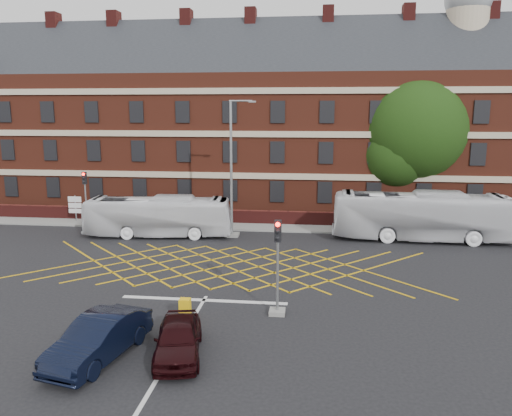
# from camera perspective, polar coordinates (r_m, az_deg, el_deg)

# --- Properties ---
(ground) EXTENTS (120.00, 120.00, 0.00)m
(ground) POSITION_cam_1_polar(r_m,az_deg,el_deg) (27.54, -4.37, -7.82)
(ground) COLOR black
(ground) RESTS_ON ground
(victorian_building) EXTENTS (51.00, 12.17, 20.40)m
(victorian_building) POSITION_cam_1_polar(r_m,az_deg,el_deg) (47.81, 0.92, 9.78)
(victorian_building) COLOR maroon
(victorian_building) RESTS_ON ground
(boundary_wall) EXTENTS (56.00, 0.50, 1.10)m
(boundary_wall) POSITION_cam_1_polar(r_m,az_deg,el_deg) (39.78, -0.79, -1.06)
(boundary_wall) COLOR #4B1614
(boundary_wall) RESTS_ON ground
(far_pavement) EXTENTS (60.00, 3.00, 0.12)m
(far_pavement) POSITION_cam_1_polar(r_m,az_deg,el_deg) (38.92, -0.98, -2.07)
(far_pavement) COLOR slate
(far_pavement) RESTS_ON ground
(box_junction_hatching) EXTENTS (8.22, 8.22, 0.02)m
(box_junction_hatching) POSITION_cam_1_polar(r_m,az_deg,el_deg) (29.40, -3.62, -6.56)
(box_junction_hatching) COLOR #CC990C
(box_junction_hatching) RESTS_ON ground
(stop_line) EXTENTS (8.00, 0.30, 0.02)m
(stop_line) POSITION_cam_1_polar(r_m,az_deg,el_deg) (24.32, -5.98, -10.43)
(stop_line) COLOR silver
(stop_line) RESTS_ON ground
(centre_line) EXTENTS (0.15, 14.00, 0.02)m
(centre_line) POSITION_cam_1_polar(r_m,az_deg,el_deg) (18.63, -10.57, -17.61)
(centre_line) COLOR silver
(centre_line) RESTS_ON ground
(bus_left) EXTENTS (10.61, 3.32, 2.91)m
(bus_left) POSITION_cam_1_polar(r_m,az_deg,el_deg) (36.42, -11.09, -0.94)
(bus_left) COLOR white
(bus_left) RESTS_ON ground
(bus_right) EXTENTS (12.32, 3.28, 3.41)m
(bus_right) POSITION_cam_1_polar(r_m,az_deg,el_deg) (36.48, 18.37, -0.89)
(bus_right) COLOR silver
(bus_right) RESTS_ON ground
(car_navy) EXTENTS (2.64, 5.03, 1.58)m
(car_navy) POSITION_cam_1_polar(r_m,az_deg,el_deg) (19.52, -17.51, -14.01)
(car_navy) COLOR black
(car_navy) RESTS_ON ground
(car_maroon) EXTENTS (2.40, 4.31, 1.39)m
(car_maroon) POSITION_cam_1_polar(r_m,az_deg,el_deg) (19.10, -8.88, -14.49)
(car_maroon) COLOR black
(car_maroon) RESTS_ON ground
(deciduous_tree) EXTENTS (9.09, 9.09, 11.88)m
(deciduous_tree) POSITION_cam_1_polar(r_m,az_deg,el_deg) (44.61, 17.42, 7.75)
(deciduous_tree) COLOR black
(deciduous_tree) RESTS_ON ground
(traffic_light_near) EXTENTS (0.70, 0.70, 4.27)m
(traffic_light_near) POSITION_cam_1_polar(r_m,az_deg,el_deg) (22.07, 2.47, -7.79)
(traffic_light_near) COLOR slate
(traffic_light_near) RESTS_ON ground
(traffic_light_far) EXTENTS (0.70, 0.70, 4.27)m
(traffic_light_far) POSITION_cam_1_polar(r_m,az_deg,el_deg) (40.97, -18.84, 0.43)
(traffic_light_far) COLOR slate
(traffic_light_far) RESTS_ON ground
(street_lamp) EXTENTS (2.25, 1.00, 9.62)m
(street_lamp) POSITION_cam_1_polar(r_m,az_deg,el_deg) (35.43, -2.73, 2.07)
(street_lamp) COLOR slate
(street_lamp) RESTS_ON ground
(direction_signs) EXTENTS (1.10, 0.16, 2.20)m
(direction_signs) POSITION_cam_1_polar(r_m,az_deg,el_deg) (42.76, -19.97, 0.26)
(direction_signs) COLOR gray
(direction_signs) RESTS_ON ground
(utility_cabinet) EXTENTS (0.46, 0.38, 0.98)m
(utility_cabinet) POSITION_cam_1_polar(r_m,az_deg,el_deg) (22.06, -8.11, -11.44)
(utility_cabinet) COLOR #EAB30D
(utility_cabinet) RESTS_ON ground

